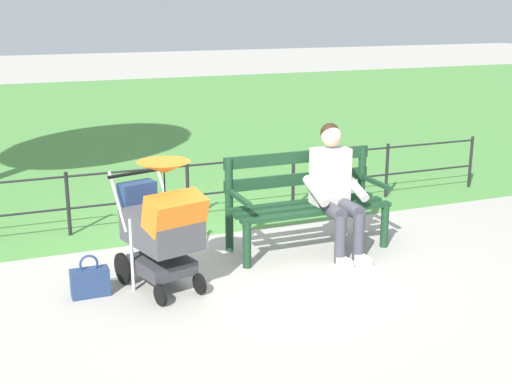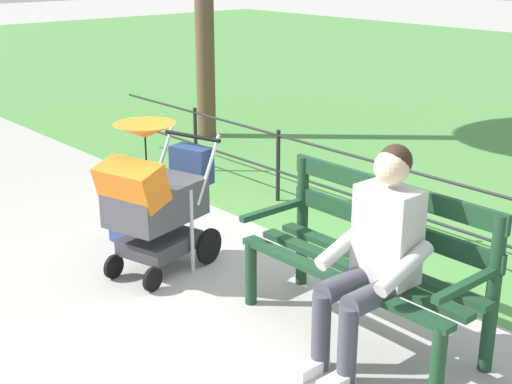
{
  "view_description": "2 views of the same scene",
  "coord_description": "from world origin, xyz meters",
  "px_view_note": "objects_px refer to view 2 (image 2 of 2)",
  "views": [
    {
      "loc": [
        2.03,
        5.69,
        2.38
      ],
      "look_at": [
        -0.24,
        0.11,
        0.7
      ],
      "focal_mm": 47.06,
      "sensor_mm": 36.0,
      "label": 1
    },
    {
      "loc": [
        -3.41,
        3.03,
        2.28
      ],
      "look_at": [
        -0.02,
        0.08,
        0.75
      ],
      "focal_mm": 49.78,
      "sensor_mm": 36.0,
      "label": 2
    }
  ],
  "objects_px": {
    "park_bench": "(369,253)",
    "handbag": "(126,229)",
    "person_on_bench": "(375,251)",
    "stroller": "(155,196)"
  },
  "relations": [
    {
      "from": "park_bench",
      "to": "handbag",
      "type": "height_order",
      "value": "park_bench"
    },
    {
      "from": "person_on_bench",
      "to": "handbag",
      "type": "height_order",
      "value": "person_on_bench"
    },
    {
      "from": "handbag",
      "to": "person_on_bench",
      "type": "bearing_deg",
      "value": -175.58
    },
    {
      "from": "stroller",
      "to": "handbag",
      "type": "height_order",
      "value": "stroller"
    },
    {
      "from": "person_on_bench",
      "to": "handbag",
      "type": "relative_size",
      "value": 3.45
    },
    {
      "from": "person_on_bench",
      "to": "handbag",
      "type": "bearing_deg",
      "value": 4.42
    },
    {
      "from": "stroller",
      "to": "handbag",
      "type": "relative_size",
      "value": 3.11
    },
    {
      "from": "person_on_bench",
      "to": "handbag",
      "type": "distance_m",
      "value": 2.5
    },
    {
      "from": "stroller",
      "to": "person_on_bench",
      "type": "bearing_deg",
      "value": -171.17
    },
    {
      "from": "park_bench",
      "to": "stroller",
      "type": "distance_m",
      "value": 1.68
    }
  ]
}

